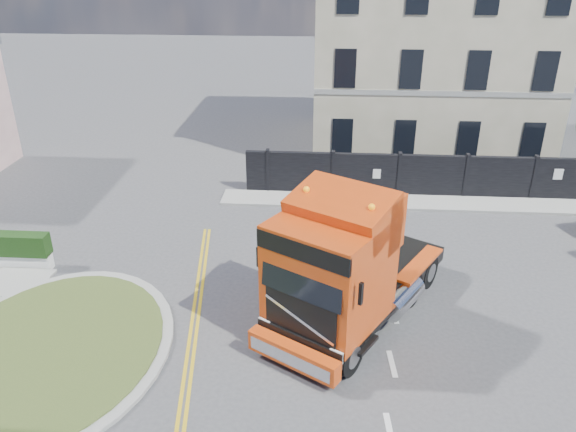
{
  "coord_description": "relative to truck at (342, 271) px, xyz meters",
  "views": [
    {
      "loc": [
        0.65,
        -15.19,
        10.42
      ],
      "look_at": [
        -0.62,
        2.7,
        1.8
      ],
      "focal_mm": 35.0,
      "sensor_mm": 36.0,
      "label": 1
    }
  ],
  "objects": [
    {
      "name": "traffic_island",
      "position": [
        -8.23,
        -1.76,
        -1.9
      ],
      "size": [
        6.8,
        6.8,
        0.17
      ],
      "color": "gray",
      "rests_on": "ground"
    },
    {
      "name": "pavement_far",
      "position": [
        4.77,
        9.34,
        -1.92
      ],
      "size": [
        20.0,
        1.6,
        0.12
      ],
      "primitive_type": "cube",
      "color": "gray",
      "rests_on": "ground"
    },
    {
      "name": "truck",
      "position": [
        0.0,
        0.0,
        0.0
      ],
      "size": [
        6.17,
        7.74,
        4.43
      ],
      "rotation": [
        0.0,
        0.0,
        -0.54
      ],
      "color": "black",
      "rests_on": "ground"
    },
    {
      "name": "georgian_building",
      "position": [
        4.77,
        17.74,
        3.79
      ],
      "size": [
        12.3,
        10.3,
        12.8
      ],
      "color": "beige",
      "rests_on": "ground"
    },
    {
      "name": "ground",
      "position": [
        -1.23,
        1.24,
        -1.98
      ],
      "size": [
        120.0,
        120.0,
        0.0
      ],
      "primitive_type": "plane",
      "color": "#424244",
      "rests_on": "ground"
    },
    {
      "name": "hoarding_fence",
      "position": [
        5.32,
        10.24,
        -0.98
      ],
      "size": [
        18.8,
        0.25,
        2.0
      ],
      "color": "black",
      "rests_on": "ground"
    }
  ]
}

